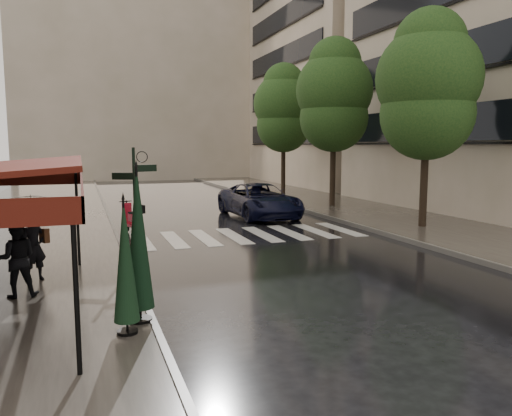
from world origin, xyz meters
TOP-DOWN VIEW (x-y plane):
  - ground at (0.00, 0.00)m, footprint 120.00×120.00m
  - sidewalk_near at (-4.50, 12.00)m, footprint 6.00×60.00m
  - sidewalk_far at (10.25, 12.00)m, footprint 5.50×60.00m
  - curb_near at (-1.45, 12.00)m, footprint 0.12×60.00m
  - curb_far at (7.45, 12.00)m, footprint 0.12×60.00m
  - crosswalk at (2.98, 6.00)m, footprint 7.85×3.20m
  - signpost at (-1.19, 3.00)m, footprint 1.17×0.29m
  - haussmann_near at (16.50, 9.00)m, footprint 8.00×15.00m
  - haussmann_far at (16.50, 26.00)m, footprint 8.00×16.00m
  - backdrop_building at (3.00, 38.00)m, footprint 22.00×6.00m
  - tree_near at (9.60, 5.00)m, footprint 3.80×3.80m
  - tree_mid at (9.50, 12.00)m, footprint 3.80×3.80m
  - tree_far at (9.70, 19.00)m, footprint 3.80×3.80m
  - pedestrian_with_umbrella at (-3.59, 1.53)m, footprint 1.24×1.24m
  - pedestrian_terrace at (-3.81, 0.30)m, footprint 0.80×0.64m
  - scooter at (-0.83, 7.47)m, footprint 0.79×1.69m
  - parked_car at (4.90, 10.14)m, footprint 2.67×5.40m
  - parasol_front at (-1.65, -1.94)m, footprint 0.49×0.49m
  - parasol_back at (-1.92, -2.45)m, footprint 0.42×0.42m

SIDE VIEW (x-z plane):
  - ground at x=0.00m, z-range 0.00..0.00m
  - crosswalk at x=2.98m, z-range 0.00..0.01m
  - sidewalk_near at x=-4.50m, z-range 0.00..0.12m
  - sidewalk_far at x=10.25m, z-range 0.00..0.12m
  - curb_near at x=-1.45m, z-range -0.01..0.15m
  - curb_far at x=7.45m, z-range -0.01..0.15m
  - scooter at x=-0.83m, z-range -0.04..1.11m
  - parked_car at x=4.90m, z-range 0.00..1.47m
  - pedestrian_terrace at x=-3.81m, z-range 0.12..1.70m
  - parasol_back at x=-1.92m, z-range 0.20..2.44m
  - parasol_front at x=-1.65m, z-range 0.22..2.96m
  - pedestrian_with_umbrella at x=-3.59m, z-range 0.52..2.90m
  - signpost at x=-1.19m, z-range 0.28..3.38m
  - tree_near at x=9.60m, z-range 1.33..9.31m
  - tree_far at x=9.70m, z-range 1.37..9.54m
  - tree_mid at x=9.50m, z-range 1.42..9.76m
  - haussmann_near at x=16.50m, z-range 0.00..18.00m
  - haussmann_far at x=16.50m, z-range 0.00..18.50m
  - backdrop_building at x=3.00m, z-range 0.00..20.00m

